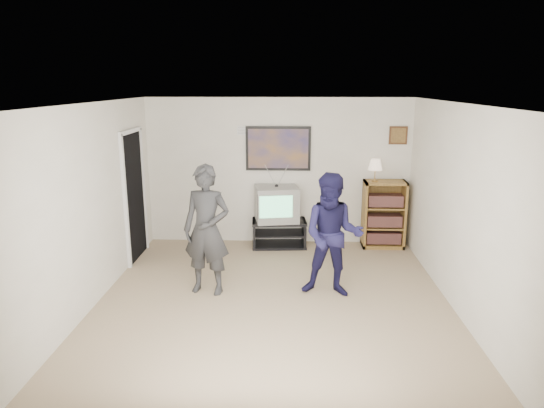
# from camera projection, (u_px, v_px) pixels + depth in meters

# --- Properties ---
(room_shell) EXTENTS (4.51, 5.00, 2.51)m
(room_shell) POSITION_uv_depth(u_px,v_px,m) (274.00, 202.00, 6.22)
(room_shell) COLOR #7F7151
(room_shell) RESTS_ON ground
(media_stand) EXTENTS (0.95, 0.57, 0.46)m
(media_stand) POSITION_uv_depth(u_px,v_px,m) (279.00, 233.00, 8.29)
(media_stand) COLOR black
(media_stand) RESTS_ON room_shell
(crt_television) EXTENTS (0.79, 0.70, 0.59)m
(crt_television) POSITION_uv_depth(u_px,v_px,m) (277.00, 204.00, 8.17)
(crt_television) COLOR gray
(crt_television) RESTS_ON media_stand
(bookshelf) EXTENTS (0.69, 0.40, 1.14)m
(bookshelf) POSITION_uv_depth(u_px,v_px,m) (384.00, 214.00, 8.19)
(bookshelf) COLOR brown
(bookshelf) RESTS_ON room_shell
(table_lamp) EXTENTS (0.23, 0.23, 0.37)m
(table_lamp) POSITION_uv_depth(u_px,v_px,m) (375.00, 170.00, 8.01)
(table_lamp) COLOR beige
(table_lamp) RESTS_ON bookshelf
(person_tall) EXTENTS (0.70, 0.53, 1.72)m
(person_tall) POSITION_uv_depth(u_px,v_px,m) (207.00, 230.00, 6.33)
(person_tall) COLOR #28292B
(person_tall) RESTS_ON room_shell
(person_short) EXTENTS (0.88, 0.74, 1.63)m
(person_short) POSITION_uv_depth(u_px,v_px,m) (333.00, 235.00, 6.25)
(person_short) COLOR #171439
(person_short) RESTS_ON room_shell
(controller_left) EXTENTS (0.08, 0.13, 0.04)m
(controller_left) POSITION_uv_depth(u_px,v_px,m) (208.00, 202.00, 6.41)
(controller_left) COLOR white
(controller_left) RESTS_ON person_tall
(controller_right) EXTENTS (0.04, 0.12, 0.04)m
(controller_right) POSITION_uv_depth(u_px,v_px,m) (333.00, 215.00, 6.44)
(controller_right) COLOR white
(controller_right) RESTS_ON person_short
(poster) EXTENTS (1.10, 0.03, 0.75)m
(poster) POSITION_uv_depth(u_px,v_px,m) (278.00, 149.00, 8.18)
(poster) COLOR black
(poster) RESTS_ON room_shell
(air_vent) EXTENTS (0.28, 0.02, 0.14)m
(air_vent) POSITION_uv_depth(u_px,v_px,m) (246.00, 131.00, 8.13)
(air_vent) COLOR white
(air_vent) RESTS_ON room_shell
(small_picture) EXTENTS (0.30, 0.03, 0.30)m
(small_picture) POSITION_uv_depth(u_px,v_px,m) (398.00, 135.00, 8.06)
(small_picture) COLOR #382111
(small_picture) RESTS_ON room_shell
(doorway) EXTENTS (0.03, 0.85, 2.00)m
(doorway) POSITION_uv_depth(u_px,v_px,m) (134.00, 197.00, 7.57)
(doorway) COLOR black
(doorway) RESTS_ON room_shell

